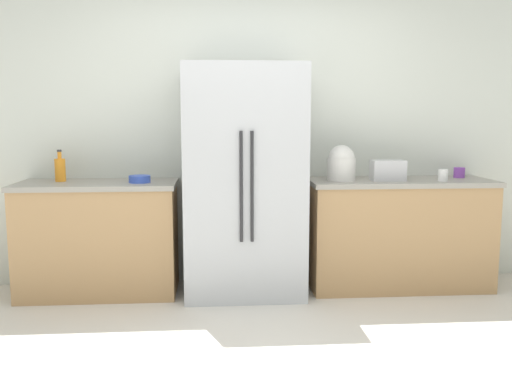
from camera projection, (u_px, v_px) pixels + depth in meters
ground_plane at (264, 363)px, 3.24m from camera, size 10.54×10.54×0.00m
kitchen_back_panel at (247, 122)px, 4.76m from camera, size 5.27×0.10×2.77m
counter_left at (99, 238)px, 4.46m from camera, size 1.26×0.60×0.91m
counter_right at (398, 233)px, 4.64m from camera, size 1.51×0.60×0.91m
refrigerator at (244, 181)px, 4.42m from camera, size 0.95×0.70×1.83m
toaster at (388, 170)px, 4.50m from camera, size 0.27×0.16×0.17m
rice_cooker at (341, 164)px, 4.50m from camera, size 0.23×0.23×0.29m
bottle_a at (60, 169)px, 4.43m from camera, size 0.08×0.08×0.25m
cup_a at (459, 173)px, 4.71m from camera, size 0.09×0.09×0.09m
cup_b at (443, 175)px, 4.45m from camera, size 0.08×0.08×0.10m
bowl_a at (140, 179)px, 4.36m from camera, size 0.17×0.17×0.06m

